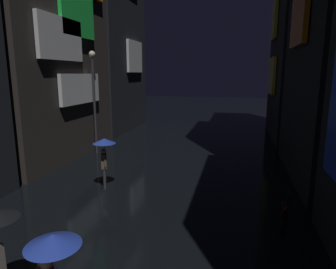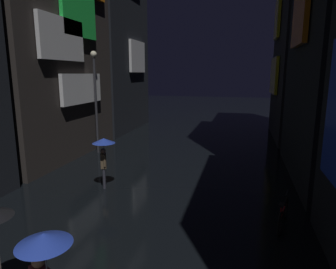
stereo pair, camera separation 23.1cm
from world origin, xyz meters
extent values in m
cube|color=#2D2826|center=(-7.50, 13.34, 6.69)|extent=(4.00, 8.68, 13.39)
cube|color=white|center=(-5.35, 13.64, 3.81)|extent=(0.20, 3.93, 1.61)
cube|color=white|center=(-5.35, 12.05, 6.25)|extent=(0.20, 3.59, 2.03)
cube|color=#26E54C|center=(-5.35, 13.74, 8.08)|extent=(0.20, 3.24, 3.15)
cube|color=white|center=(-5.35, 22.64, 5.96)|extent=(0.20, 3.21, 2.50)
cube|color=orange|center=(5.35, 12.64, 7.29)|extent=(0.20, 2.89, 3.11)
cube|color=#232328|center=(7.50, 21.91, 8.57)|extent=(4.00, 7.81, 17.13)
cube|color=yellow|center=(5.35, 22.32, 4.46)|extent=(0.20, 3.94, 2.59)
cube|color=yellow|center=(5.35, 22.70, 8.47)|extent=(0.20, 2.32, 2.79)
sphere|color=#9E7051|center=(0.08, 2.53, 1.56)|extent=(0.22, 0.22, 0.22)
cylinder|color=slate|center=(0.26, 2.48, 1.53)|extent=(0.02, 0.02, 0.77)
cone|color=#263FB2|center=(0.26, 2.48, 2.02)|extent=(0.90, 0.90, 0.20)
cylinder|color=#2D2D38|center=(-2.17, 9.50, 0.42)|extent=(0.12, 0.12, 0.85)
cylinder|color=#2D2D38|center=(-2.10, 9.33, 0.42)|extent=(0.12, 0.12, 0.85)
cube|color=brown|center=(-2.14, 9.41, 1.15)|extent=(0.34, 0.40, 0.60)
sphere|color=#9E7051|center=(-2.14, 9.41, 1.56)|extent=(0.22, 0.22, 0.22)
cylinder|color=brown|center=(-2.01, 9.27, 1.20)|extent=(0.09, 0.09, 0.50)
cylinder|color=slate|center=(-2.01, 9.27, 1.53)|extent=(0.02, 0.02, 0.77)
cone|color=#263FB2|center=(-2.01, 9.27, 2.02)|extent=(0.90, 0.90, 0.20)
torus|color=black|center=(4.74, 8.34, 0.36)|extent=(0.24, 0.71, 0.72)
torus|color=black|center=(4.46, 7.28, 0.36)|extent=(0.24, 0.71, 0.72)
cylinder|color=red|center=(4.60, 7.81, 0.54)|extent=(0.31, 0.98, 0.05)
cylinder|color=red|center=(4.46, 7.28, 0.71)|extent=(0.04, 0.04, 0.40)
cube|color=black|center=(4.46, 7.28, 0.93)|extent=(0.18, 0.26, 0.06)
cylinder|color=black|center=(4.74, 8.34, 0.91)|extent=(0.15, 0.44, 0.03)
cylinder|color=#2D2D33|center=(-5.00, 14.48, 2.75)|extent=(0.14, 0.14, 5.50)
sphere|color=#F9EFCC|center=(-5.00, 14.48, 5.68)|extent=(0.36, 0.36, 0.36)
camera|label=1|loc=(3.03, -1.31, 4.62)|focal=32.00mm
camera|label=2|loc=(3.25, -1.25, 4.62)|focal=32.00mm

